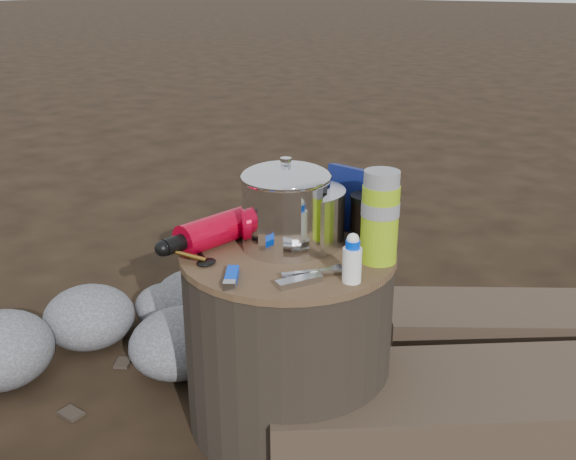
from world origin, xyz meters
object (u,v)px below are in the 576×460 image
Objects in this scene: fuel_bottle at (222,228)px; thermos at (380,217)px; travel_mug at (367,219)px; stump at (288,337)px; camping_pot at (286,206)px.

fuel_bottle is 1.51× the size of thermos.
thermos is at bearing -45.25° from travel_mug.
travel_mug reaches higher than stump.
fuel_bottle is at bearing -151.93° from camping_pot.
stump is 0.29m from fuel_bottle.
thermos is at bearing 15.80° from camping_pot.
camping_pot is 0.16m from fuel_bottle.
stump is at bearing -126.66° from travel_mug.
stump is 2.42× the size of thermos.
fuel_bottle is at bearing -159.91° from stump.
stump is 4.29× the size of travel_mug.
travel_mug is (0.11, 0.15, 0.27)m from stump.
travel_mug is (0.25, 0.20, 0.02)m from fuel_bottle.
thermos is at bearing 21.40° from stump.
stump is at bearing -158.60° from thermos.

